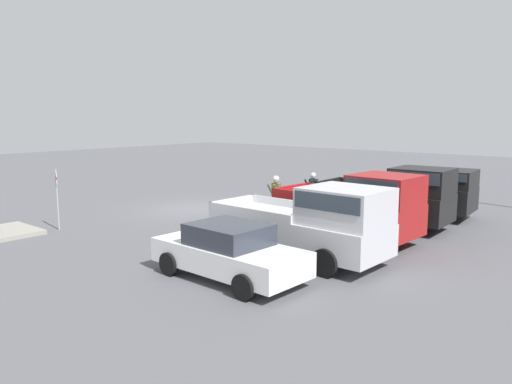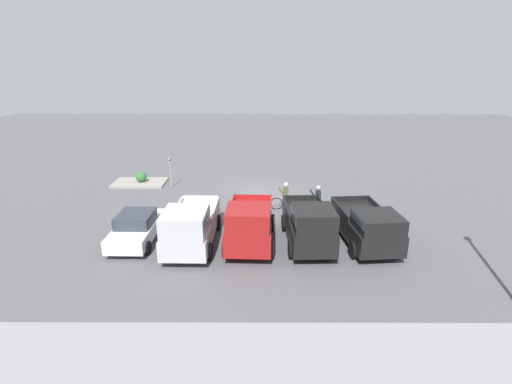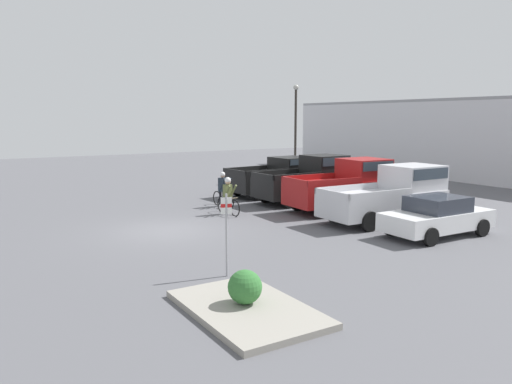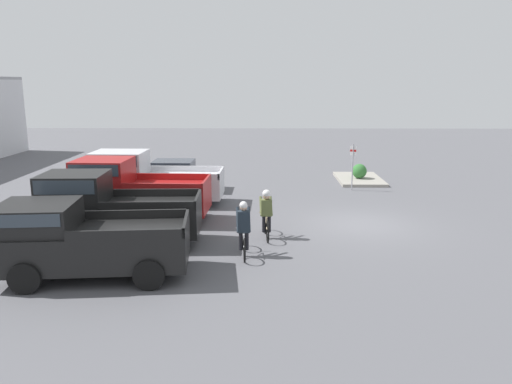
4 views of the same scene
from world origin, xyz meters
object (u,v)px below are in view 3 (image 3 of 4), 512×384
sedan_0 (437,216)px  cyclist_1 (223,189)px  cyclist_0 (228,195)px  pickup_truck_2 (346,184)px  shrub (245,287)px  lamppost (296,125)px  fire_lane_sign (226,227)px  pickup_truck_0 (276,176)px  pickup_truck_1 (309,178)px  pickup_truck_3 (394,193)px

sedan_0 → cyclist_1: (-9.46, -3.79, 0.12)m
cyclist_0 → cyclist_1: cyclist_1 is taller
pickup_truck_2 → sedan_0: (5.58, -0.63, -0.49)m
cyclist_0 → shrub: size_ratio=2.31×
lamppost → shrub: (18.06, -14.60, -3.26)m
fire_lane_sign → pickup_truck_2: bearing=121.2°
pickup_truck_2 → cyclist_0: size_ratio=2.79×
cyclist_0 → shrub: 11.28m
pickup_truck_0 → lamppost: lamppost is taller
fire_lane_sign → shrub: 2.62m
fire_lane_sign → shrub: bearing=-19.0°
cyclist_1 → lamppost: 11.17m
pickup_truck_0 → sedan_0: (11.23, -0.52, -0.35)m
pickup_truck_1 → pickup_truck_3: 5.63m
pickup_truck_3 → sedan_0: 2.92m
sedan_0 → lamppost: bearing=162.1°
fire_lane_sign → lamppost: 21.05m
cyclist_0 → cyclist_1: 1.94m
lamppost → pickup_truck_2: bearing=-23.7°
pickup_truck_2 → lamppost: (-10.05, 4.42, 2.58)m
pickup_truck_0 → fire_lane_sign: fire_lane_sign is taller
pickup_truck_0 → shrub: 16.99m
cyclist_1 → pickup_truck_3: bearing=34.2°
pickup_truck_3 → fire_lane_sign: size_ratio=2.45×
pickup_truck_3 → lamppost: bearing=161.5°
pickup_truck_0 → cyclist_1: (1.78, -4.30, -0.23)m
sedan_0 → cyclist_1: cyclist_1 is taller
cyclist_1 → pickup_truck_0: bearing=112.5°
cyclist_0 → fire_lane_sign: (7.74, -4.26, 0.51)m
sedan_0 → cyclist_0: cyclist_0 is taller
lamppost → fire_lane_sign: bearing=-41.3°
pickup_truck_0 → lamppost: 6.87m
pickup_truck_1 → cyclist_1: 4.56m
pickup_truck_2 → cyclist_1: size_ratio=2.72×
pickup_truck_3 → fire_lane_sign: 9.92m
pickup_truck_1 → cyclist_0: 5.20m
pickup_truck_1 → fire_lane_sign: 12.67m
cyclist_1 → fire_lane_sign: fire_lane_sign is taller
pickup_truck_1 → sedan_0: 8.46m
pickup_truck_2 → pickup_truck_3: bearing=2.4°
cyclist_0 → pickup_truck_3: bearing=47.1°
sedan_0 → lamppost: size_ratio=0.67×
pickup_truck_0 → pickup_truck_3: (8.45, 0.23, 0.09)m
cyclist_1 → sedan_0: bearing=21.8°
shrub → fire_lane_sign: bearing=161.0°
pickup_truck_1 → lamppost: lamppost is taller
pickup_truck_0 → shrub: size_ratio=6.56×
pickup_truck_1 → sedan_0: bearing=-4.4°
cyclist_0 → lamppost: bearing=129.9°
pickup_truck_1 → cyclist_0: pickup_truck_1 is taller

